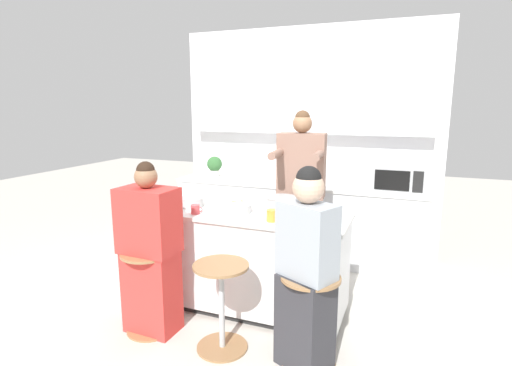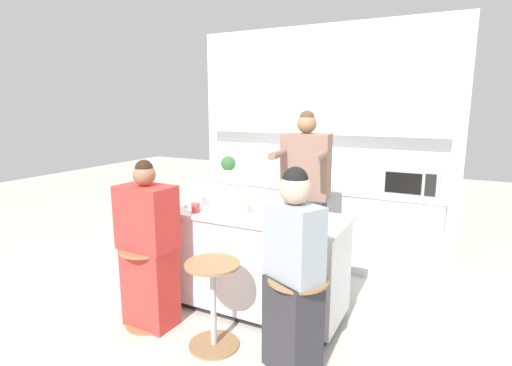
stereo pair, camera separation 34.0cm
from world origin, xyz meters
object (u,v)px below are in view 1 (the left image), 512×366
at_px(person_seated_near, 306,277).
at_px(microwave, 398,178).
at_px(bar_stool_leftmost, 149,285).
at_px(fruit_bowl, 192,202).
at_px(person_wrapped_blanket, 150,254).
at_px(banana_bunch, 239,203).
at_px(cooking_pot, 282,204).
at_px(coffee_cup_far, 195,209).
at_px(bar_stool_center, 221,300).
at_px(coffee_cup_near, 272,216).
at_px(bar_stool_rightmost, 310,314).
at_px(potted_plant, 215,165).
at_px(kitchen_island, 253,261).
at_px(person_cooking, 301,204).

height_order(person_seated_near, microwave, person_seated_near).
relative_size(bar_stool_leftmost, fruit_bowl, 3.10).
xyz_separation_m(person_wrapped_blanket, banana_bunch, (0.42, 0.78, 0.26)).
relative_size(person_seated_near, cooking_pot, 4.03).
bearing_deg(person_wrapped_blanket, coffee_cup_far, 68.43).
height_order(bar_stool_center, coffee_cup_near, coffee_cup_near).
xyz_separation_m(bar_stool_center, person_wrapped_blanket, (-0.63, 0.03, 0.26)).
xyz_separation_m(bar_stool_center, bar_stool_rightmost, (0.65, 0.04, 0.00)).
height_order(coffee_cup_near, potted_plant, potted_plant).
distance_m(bar_stool_center, coffee_cup_far, 0.82).
bearing_deg(bar_stool_center, person_wrapped_blanket, 177.47).
relative_size(kitchen_island, coffee_cup_far, 15.17).
bearing_deg(microwave, person_cooking, -135.90).
relative_size(coffee_cup_near, potted_plant, 0.45).
distance_m(bar_stool_leftmost, coffee_cup_near, 1.12).
bearing_deg(person_seated_near, bar_stool_rightmost, 53.85).
xyz_separation_m(person_seated_near, coffee_cup_near, (-0.39, 0.43, 0.27)).
bearing_deg(person_cooking, cooking_pot, -103.05).
bearing_deg(coffee_cup_near, person_seated_near, -47.71).
distance_m(cooking_pot, fruit_bowl, 0.82).
height_order(coffee_cup_near, banana_bunch, coffee_cup_near).
relative_size(bar_stool_leftmost, cooking_pot, 1.90).
height_order(bar_stool_center, cooking_pot, cooking_pot).
relative_size(bar_stool_rightmost, fruit_bowl, 3.10).
bearing_deg(fruit_bowl, bar_stool_leftmost, -93.74).
distance_m(kitchen_island, coffee_cup_near, 0.56).
relative_size(bar_stool_rightmost, microwave, 1.19).
relative_size(cooking_pot, coffee_cup_far, 3.27).
relative_size(person_seated_near, banana_bunch, 8.22).
bearing_deg(coffee_cup_near, bar_stool_center, -116.33).
distance_m(person_cooking, person_wrapped_blanket, 1.48).
relative_size(coffee_cup_near, banana_bunch, 0.69).
bearing_deg(fruit_bowl, cooking_pot, 9.10).
bearing_deg(fruit_bowl, potted_plant, 109.09).
xyz_separation_m(kitchen_island, coffee_cup_near, (0.23, -0.17, 0.48)).
xyz_separation_m(bar_stool_center, coffee_cup_near, (0.23, 0.46, 0.54)).
relative_size(kitchen_island, bar_stool_rightmost, 2.45).
relative_size(bar_stool_leftmost, person_cooking, 0.38).
height_order(bar_stool_rightmost, person_seated_near, person_seated_near).
xyz_separation_m(person_wrapped_blanket, cooking_pot, (0.84, 0.75, 0.30)).
height_order(coffee_cup_far, microwave, microwave).
relative_size(coffee_cup_near, coffee_cup_far, 1.11).
distance_m(bar_stool_center, coffee_cup_near, 0.75).
bearing_deg(coffee_cup_near, kitchen_island, 143.16).
bearing_deg(microwave, bar_stool_rightmost, -103.08).
height_order(person_cooking, potted_plant, person_cooking).
bearing_deg(potted_plant, bar_stool_center, -61.91).
distance_m(kitchen_island, bar_stool_leftmost, 0.89).
distance_m(coffee_cup_far, potted_plant, 1.73).
bearing_deg(person_wrapped_blanket, fruit_bowl, 90.13).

